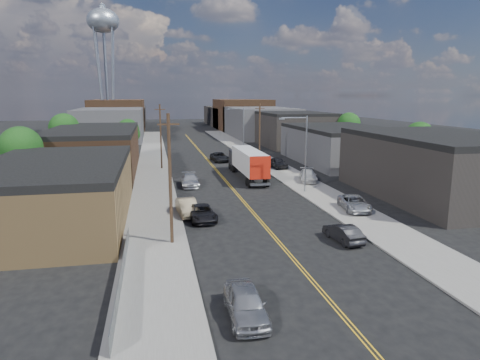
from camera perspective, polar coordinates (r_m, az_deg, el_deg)
name	(u,v)px	position (r m, az deg, el deg)	size (l,w,h in m)	color
ground	(203,155)	(83.08, -4.93, 3.36)	(260.00, 260.00, 0.00)	black
centerline	(214,167)	(68.36, -3.48, 1.69)	(0.32, 120.00, 0.01)	gold
sidewalk_left	(153,169)	(67.72, -11.47, 1.45)	(5.00, 140.00, 0.15)	slate
sidewalk_right	(271,165)	(70.28, 4.22, 2.00)	(5.00, 140.00, 0.15)	slate
warehouse_tan	(57,192)	(41.60, -23.27, -1.47)	(12.00, 22.00, 5.60)	olive
warehouse_brown	(94,150)	(66.83, -18.89, 3.74)	(12.00, 26.00, 6.60)	#462D1C
industrial_right_a	(440,166)	(52.77, 25.09, 1.73)	(14.00, 22.00, 7.10)	black
industrial_right_b	(341,145)	(75.11, 13.29, 4.61)	(14.00, 24.00, 6.10)	#373739
industrial_right_c	(293,129)	(99.15, 7.03, 6.79)	(14.00, 22.00, 7.60)	black
skyline_left_a	(111,124)	(117.50, -16.79, 7.17)	(16.00, 30.00, 8.00)	#373739
skyline_right_a	(260,122)	(120.62, 2.65, 7.72)	(16.00, 30.00, 8.00)	#373739
skyline_left_b	(118,116)	(142.33, -15.92, 8.24)	(16.00, 26.00, 10.00)	#462D1C
skyline_right_b	(242,115)	(144.92, 0.22, 8.71)	(16.00, 26.00, 10.00)	#462D1C
skyline_left_c	(123,117)	(162.33, -15.38, 8.05)	(16.00, 40.00, 7.00)	black
skyline_right_c	(231,116)	(164.60, -1.20, 8.48)	(16.00, 40.00, 7.00)	black
water_tower	(103,26)	(133.81, -17.77, 19.01)	(9.00, 9.00, 36.90)	gray
streetlight_near	(303,148)	(50.10, 8.37, 4.27)	(3.39, 0.25, 9.00)	gray
streetlight_far	(242,127)	(83.72, 0.22, 7.12)	(3.39, 0.25, 9.00)	gray
utility_pole_left_near	(170,179)	(32.39, -9.30, 0.15)	(1.60, 0.26, 10.00)	black
utility_pole_left_far	(161,136)	(67.08, -10.52, 5.76)	(1.60, 0.26, 10.00)	black
utility_pole_right	(260,133)	(72.21, 2.63, 6.31)	(1.60, 0.26, 10.00)	black
chainlink_fence	(122,273)	(27.51, -15.47, -11.91)	(0.05, 16.00, 1.22)	slate
tree_left_near	(22,151)	(54.16, -27.11, 3.51)	(4.85, 4.76, 7.91)	black
tree_left_mid	(65,130)	(78.38, -22.32, 6.13)	(5.10, 5.04, 8.37)	black
tree_left_far	(128,132)	(84.18, -14.67, 6.26)	(4.35, 4.20, 6.97)	black
tree_right_near	(419,139)	(70.21, 22.80, 5.10)	(4.60, 4.48, 7.44)	black
tree_right_far	(349,126)	(90.97, 14.32, 7.01)	(4.85, 4.76, 7.91)	black
semi_truck	(247,161)	(59.51, 0.93, 2.52)	(2.66, 15.37, 4.03)	silver
car_left_a	(246,303)	(22.78, 0.75, -16.10)	(1.92, 4.77, 1.63)	gray
car_left_b	(187,207)	(41.24, -7.06, -3.61)	(1.66, 4.77, 1.57)	#928060
car_left_c	(202,213)	(39.44, -5.16, -4.39)	(2.30, 5.00, 1.39)	black
car_left_d	(190,180)	(54.28, -6.69, -0.05)	(2.11, 5.20, 1.51)	#ACAEB2
car_right_oncoming	(343,233)	(34.69, 13.60, -6.87)	(1.46, 4.20, 1.38)	black
car_right_lot_a	(355,203)	(43.64, 15.03, -2.99)	(2.36, 5.11, 1.42)	#ABAEB1
car_right_lot_b	(308,176)	(57.16, 9.06, 0.60)	(2.08, 5.12, 1.49)	#ADADAD
car_right_lot_c	(278,163)	(66.96, 5.09, 2.29)	(1.90, 4.73, 1.61)	black
car_ahead_truck	(220,157)	(74.56, -2.72, 3.09)	(2.55, 5.54, 1.54)	black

